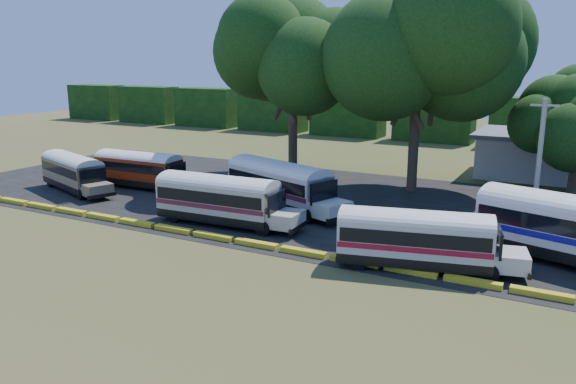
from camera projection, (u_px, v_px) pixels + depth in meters
The scene contains 13 objects.
ground at pixel (225, 247), 31.95m from camera, with size 160.00×160.00×0.00m, color #3D511B.
asphalt_strip at pixel (327, 203), 41.80m from camera, with size 64.00×24.00×0.02m, color black.
curb at pixel (234, 240), 32.77m from camera, with size 53.70×0.45×0.30m.
treeline_backdrop at pixel (434, 118), 72.50m from camera, with size 130.00×4.00×6.00m.
bus_beige at pixel (73, 170), 45.31m from camera, with size 9.28×5.09×2.98m.
bus_red at pixel (141, 167), 46.35m from camera, with size 9.25×2.48×3.03m.
bus_cream_west at pixel (221, 197), 36.00m from camera, with size 9.93×2.86×3.23m.
bus_cream_east at pixel (280, 182), 39.70m from camera, with size 10.71×6.00×3.44m.
bus_white_red at pixel (419, 236), 28.33m from camera, with size 9.58×4.31×3.06m.
bus_white_blue at pixel (575, 226), 28.83m from camera, with size 11.47×5.79×3.67m.
tree_west at pixel (293, 47), 47.86m from camera, with size 11.66×11.66×15.81m.
tree_center at pixel (419, 43), 43.01m from camera, with size 12.81×12.81×16.35m.
utility_pole at pixel (539, 164), 34.38m from camera, with size 1.60×0.30×8.16m.
Camera 1 is at (17.43, -25.11, 10.45)m, focal length 35.00 mm.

